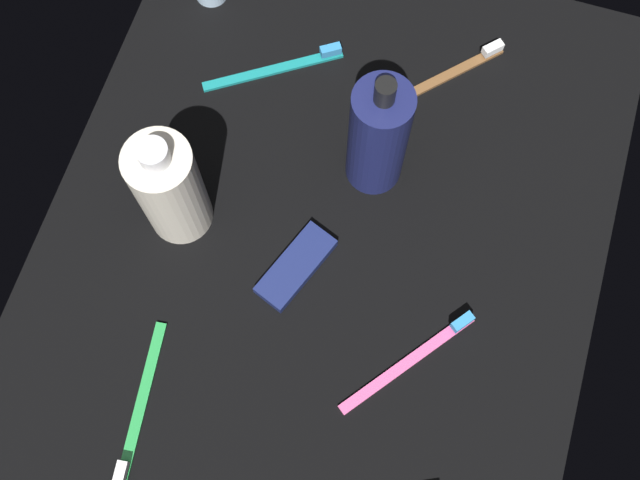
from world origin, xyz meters
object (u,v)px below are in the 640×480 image
snack_bar_navy (296,266)px  toothbrush_pink (416,356)px  toothbrush_brown (448,74)px  lotion_bottle (378,137)px  toothbrush_green (138,413)px  toothbrush_teal (282,66)px  bodywash_bottle (170,189)px

snack_bar_navy → toothbrush_pink: bearing=90.7°
toothbrush_brown → toothbrush_pink: (35.34, 5.23, 0.00)cm
snack_bar_navy → lotion_bottle: bearing=-177.8°
toothbrush_green → toothbrush_pink: bearing=118.7°
lotion_bottle → toothbrush_green: (35.20, -16.28, -8.14)cm
toothbrush_brown → toothbrush_green: (50.08, -21.72, 0.00)cm
toothbrush_brown → toothbrush_pink: 35.73cm
toothbrush_brown → toothbrush_pink: same height
lotion_bottle → toothbrush_teal: size_ratio=1.27×
toothbrush_pink → snack_bar_navy: bearing=-110.6°
toothbrush_teal → toothbrush_green: bearing=-2.0°
toothbrush_teal → toothbrush_pink: bearing=40.0°
toothbrush_green → toothbrush_pink: same height
bodywash_bottle → toothbrush_brown: 37.83cm
lotion_bottle → toothbrush_brown: (-14.88, 5.44, -8.14)cm
bodywash_bottle → toothbrush_green: (22.96, 3.57, -7.48)cm
bodywash_bottle → snack_bar_navy: 16.68cm
lotion_bottle → bodywash_bottle: (12.24, -19.85, -0.66)cm
toothbrush_pink → toothbrush_green: bearing=-61.3°
toothbrush_teal → toothbrush_pink: size_ratio=1.05×
bodywash_bottle → toothbrush_teal: bodywash_bottle is taller
snack_bar_navy → toothbrush_teal: bearing=-137.0°
toothbrush_pink → lotion_bottle: bearing=-152.5°
toothbrush_teal → bodywash_bottle: bearing=-13.1°
bodywash_bottle → toothbrush_pink: (8.23, 30.52, -7.48)cm
toothbrush_teal → toothbrush_pink: same height
lotion_bottle → snack_bar_navy: (14.55, -5.04, -8.00)cm
toothbrush_teal → toothbrush_brown: bearing=104.1°
toothbrush_green → snack_bar_navy: size_ratio=1.73×
bodywash_bottle → toothbrush_pink: bodywash_bottle is taller
toothbrush_green → toothbrush_pink: 30.72cm
toothbrush_teal → toothbrush_pink: 39.50cm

